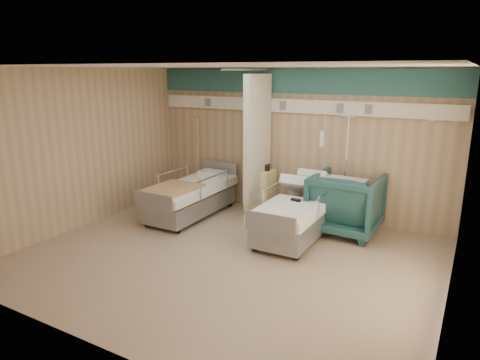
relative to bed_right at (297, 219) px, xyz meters
name	(u,v)px	position (x,y,z in m)	size (l,w,h in m)	color
ground	(227,257)	(-0.60, -1.30, -0.32)	(6.00, 5.00, 0.00)	gray
room_walls	(233,133)	(-0.63, -1.05, 1.55)	(6.04, 5.04, 2.82)	tan
bed_right	(297,219)	(0.00, 0.00, 0.00)	(1.00, 2.16, 0.63)	white
bed_left	(191,200)	(-2.20, 0.00, 0.00)	(1.00, 2.16, 0.63)	white
bedside_cabinet	(260,191)	(-1.15, 0.90, 0.11)	(0.50, 0.48, 0.85)	#EEE595
visitor_armchair	(346,203)	(0.65, 0.60, 0.21)	(1.12, 1.15, 1.05)	#1C4547
waffle_blanket	(345,172)	(0.61, 0.55, 0.77)	(0.68, 0.60, 0.08)	silver
iv_stand_right	(343,203)	(0.50, 0.98, 0.09)	(0.36, 0.36, 2.00)	silver
iv_stand_left	(199,183)	(-2.68, 0.98, 0.06)	(0.33, 0.33, 1.82)	silver
call_remote	(296,200)	(-0.03, -0.01, 0.33)	(0.17, 0.08, 0.04)	black
tan_blanket	(172,189)	(-2.28, -0.46, 0.33)	(0.82, 1.03, 0.04)	tan
toiletry_bag	(264,167)	(-1.08, 0.91, 0.60)	(0.22, 0.14, 0.12)	black
white_cup	(252,166)	(-1.35, 0.89, 0.60)	(0.09, 0.09, 0.13)	white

